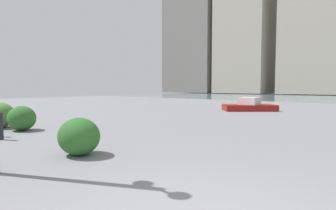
# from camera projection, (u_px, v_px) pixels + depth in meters

# --- Properties ---
(building_slab) EXTENTS (17.18, 11.76, 34.99)m
(building_slab) POSITION_uv_depth(u_px,v_px,m) (328.00, 16.00, 57.11)
(building_slab) COLOR #B2A899
(building_slab) RESTS_ON ground
(building_annex) EXTENTS (12.67, 12.95, 37.80)m
(building_annex) POSITION_uv_depth(u_px,v_px,m) (247.00, 22.00, 68.81)
(building_annex) COLOR #B2A899
(building_annex) RESTS_ON ground
(building_highrise) EXTENTS (15.50, 13.30, 34.31)m
(building_highrise) POSITION_uv_depth(u_px,v_px,m) (197.00, 37.00, 79.22)
(building_highrise) COLOR gray
(building_highrise) RESTS_ON ground
(bollard_near) EXTENTS (0.13, 0.13, 0.78)m
(bollard_near) POSITION_uv_depth(u_px,v_px,m) (1.00, 125.00, 7.58)
(bollard_near) COLOR #232328
(bollard_near) RESTS_ON ground
(shrub_low) EXTENTS (0.95, 0.86, 0.81)m
(shrub_low) POSITION_uv_depth(u_px,v_px,m) (79.00, 136.00, 5.87)
(shrub_low) COLOR #2D6628
(shrub_low) RESTS_ON ground
(shrub_round) EXTENTS (1.08, 0.97, 0.92)m
(shrub_round) POSITION_uv_depth(u_px,v_px,m) (0.00, 115.00, 9.82)
(shrub_round) COLOR #477F38
(shrub_round) RESTS_ON ground
(shrub_wide) EXTENTS (0.98, 0.88, 0.83)m
(shrub_wide) POSITION_uv_depth(u_px,v_px,m) (22.00, 118.00, 9.21)
(shrub_wide) COLOR #2D6628
(shrub_wide) RESTS_ON ground
(boat) EXTENTS (3.41, 3.25, 0.95)m
(boat) POSITION_uv_depth(u_px,v_px,m) (249.00, 107.00, 17.06)
(boat) COLOR maroon
(boat) RESTS_ON ground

